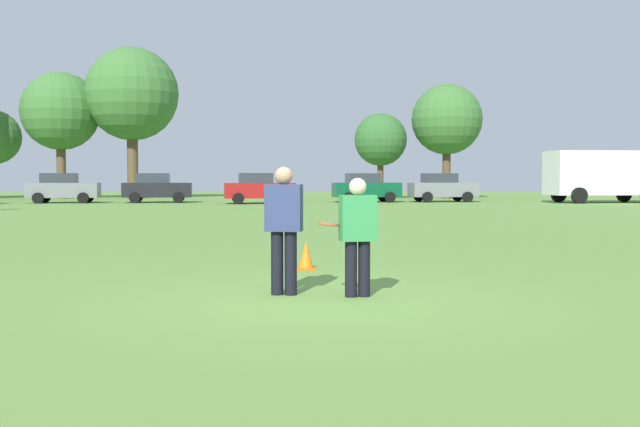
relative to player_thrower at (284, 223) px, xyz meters
name	(u,v)px	position (x,y,z in m)	size (l,w,h in m)	color
ground_plane	(320,300)	(0.44, -0.47, -0.94)	(150.05, 150.05, 0.00)	#608C3D
player_thrower	(284,223)	(0.00, 0.00, 0.00)	(0.51, 0.36, 1.67)	black
player_defender	(358,230)	(0.94, -0.23, -0.09)	(0.47, 0.31, 1.53)	black
frisbee	(329,224)	(0.57, -0.15, -0.01)	(0.27, 0.27, 0.08)	#E54C33
traffic_cone	(306,256)	(0.45, 2.74, -0.71)	(0.32, 0.32, 0.48)	#D8590C
parked_car_mid_left	(63,188)	(-12.43, 37.52, -0.02)	(4.31, 2.42, 1.82)	slate
parked_car_center	(157,188)	(-6.84, 37.99, -0.02)	(4.31, 2.42, 1.82)	black
parked_car_mid_right	(259,188)	(-0.49, 35.41, -0.02)	(4.31, 2.42, 1.82)	maroon
parked_car_near_right	(366,187)	(6.24, 37.85, -0.02)	(4.31, 2.42, 1.82)	#0C4C2D
parked_car_far_right	(442,187)	(11.16, 37.88, -0.02)	(4.31, 2.42, 1.82)	slate
box_truck	(612,174)	(21.31, 35.64, 0.81)	(8.64, 3.36, 3.18)	white
tree_east_oak	(60,112)	(-15.07, 47.53, 5.46)	(5.73, 5.73, 9.30)	brown
tree_far_east_pine	(132,95)	(-9.91, 47.68, 6.77)	(6.90, 6.90, 11.21)	brown
tree_far_west_pine	(381,140)	(8.39, 45.60, 3.38)	(3.86, 3.86, 6.28)	brown
tree_horizon_center	(447,120)	(13.33, 45.61, 4.87)	(5.20, 5.20, 8.46)	brown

